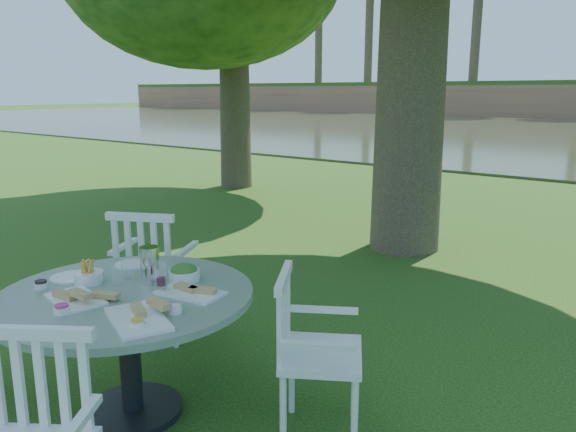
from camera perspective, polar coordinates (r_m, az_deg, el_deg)
name	(u,v)px	position (r m, az deg, el deg)	size (l,w,h in m)	color
ground	(273,324)	(4.55, -1.58, -10.95)	(140.00, 140.00, 0.00)	#183B0C
table	(127,316)	(3.28, -16.02, -9.74)	(1.40, 1.40, 0.74)	black
chair_ne	(304,342)	(3.01, 1.67, -12.71)	(0.60, 0.61, 0.90)	white
chair_nw	(150,265)	(4.21, -13.86, -4.87)	(0.66, 0.64, 0.98)	white
chair_se	(31,431)	(2.51, -24.68, -19.26)	(0.63, 0.62, 0.92)	white
tableware	(135,282)	(3.25, -15.27, -6.47)	(1.18, 0.85, 0.22)	white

